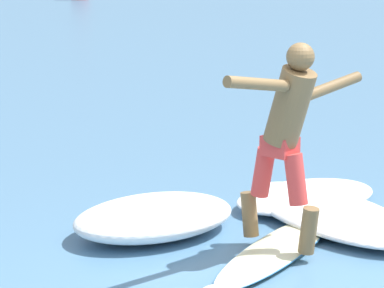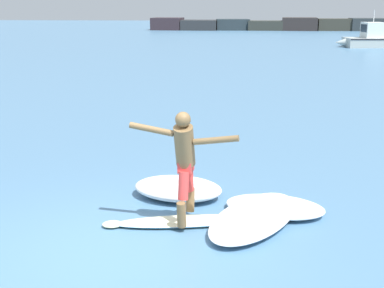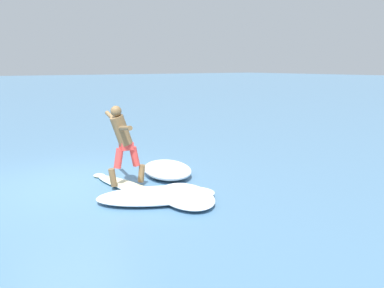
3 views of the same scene
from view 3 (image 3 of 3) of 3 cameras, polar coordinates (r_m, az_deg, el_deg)
name	(u,v)px [view 3 (image 3 of 3)]	position (r m, az deg, el deg)	size (l,w,h in m)	color
ground_plane	(70,185)	(8.55, -18.07, -5.93)	(200.00, 200.00, 0.00)	teal
surfboard	(127,185)	(8.08, -9.93, -6.24)	(2.35, 0.87, 0.22)	beige
surfer	(122,139)	(7.78, -10.55, 0.76)	(1.57, 0.81, 1.67)	brown
wave_foam_at_tail	(167,170)	(8.74, -3.78, -3.91)	(1.72, 1.38, 0.31)	white
wave_foam_at_nose	(186,196)	(7.19, -0.87, -7.91)	(1.75, 1.32, 0.19)	white
wave_foam_beside	(157,195)	(7.23, -5.38, -7.81)	(1.87, 2.48, 0.19)	white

